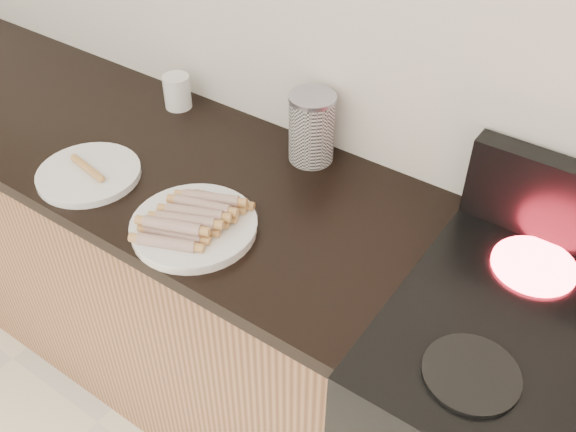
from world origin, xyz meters
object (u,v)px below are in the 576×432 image
Objects in this scene: main_plate at (194,228)px; side_plate at (89,174)px; canister at (312,128)px; mug at (177,92)px.

main_plate is 0.36m from side_plate.
mug is at bearing -179.36° from canister.
side_plate is 0.40m from mug.
main_plate and side_plate have the same top height.
main_plate is 1.10× the size of side_plate.
mug is (-0.47, -0.01, -0.05)m from canister.
side_plate is 2.66× the size of mug.
canister reaches higher than side_plate.
side_plate is at bearing -82.86° from mug.
mug is (-0.41, 0.39, 0.04)m from main_plate.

